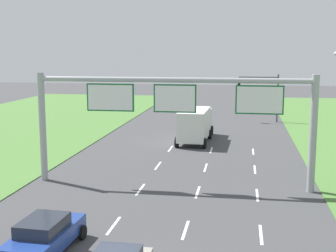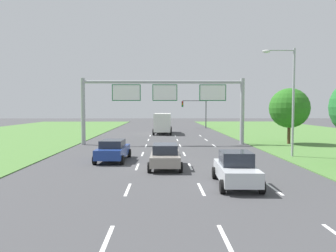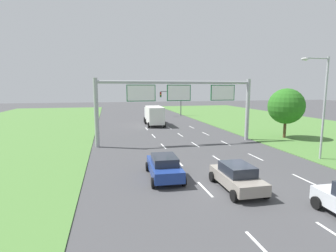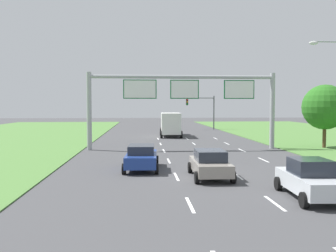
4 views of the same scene
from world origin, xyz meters
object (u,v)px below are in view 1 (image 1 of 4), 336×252
at_px(car_lead_silver, 45,235).
at_px(sign_gantry, 174,107).
at_px(box_truck, 196,123).
at_px(traffic_light_mast, 261,89).

distance_m(car_lead_silver, sign_gantry, 12.03).
bearing_deg(box_truck, sign_gantry, -87.55).
bearing_deg(sign_gantry, traffic_light_mast, 77.34).
bearing_deg(traffic_light_mast, box_truck, -115.85).
height_order(car_lead_silver, sign_gantry, sign_gantry).
distance_m(car_lead_silver, traffic_light_mast, 39.85).
height_order(sign_gantry, traffic_light_mast, sign_gantry).
bearing_deg(sign_gantry, box_truck, 90.43).
height_order(car_lead_silver, traffic_light_mast, traffic_light_mast).
xyz_separation_m(sign_gantry, traffic_light_mast, (6.24, 27.80, -1.07)).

